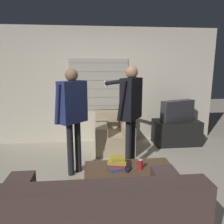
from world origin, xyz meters
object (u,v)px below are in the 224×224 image
(coffee_table, at_px, (129,171))
(spare_remote, at_px, (129,170))
(book_stack, at_px, (118,163))
(soda_can, at_px, (140,164))
(tv, at_px, (177,111))
(armchair_beige, at_px, (114,135))
(person_right_standing, at_px, (130,105))
(person_left_standing, at_px, (72,109))

(coffee_table, bearing_deg, spare_remote, -105.74)
(book_stack, distance_m, spare_remote, 0.16)
(soda_can, xyz_separation_m, spare_remote, (-0.15, -0.03, -0.05))
(book_stack, bearing_deg, soda_can, -8.42)
(tv, height_order, spare_remote, tv)
(armchair_beige, xyz_separation_m, person_right_standing, (0.16, -0.94, 0.80))
(tv, bearing_deg, coffee_table, 33.42)
(tv, distance_m, spare_remote, 2.49)
(soda_can, bearing_deg, person_left_standing, 137.19)
(person_left_standing, height_order, spare_remote, person_left_standing)
(coffee_table, bearing_deg, book_stack, -179.21)
(coffee_table, relative_size, person_left_standing, 0.68)
(armchair_beige, bearing_deg, tv, -171.41)
(person_left_standing, xyz_separation_m, soda_can, (0.89, -0.83, -0.58))
(tv, height_order, person_right_standing, person_right_standing)
(armchair_beige, distance_m, coffee_table, 1.78)
(tv, xyz_separation_m, person_right_standing, (-1.26, -1.09, 0.34))
(person_left_standing, height_order, soda_can, person_left_standing)
(tv, xyz_separation_m, spare_remote, (-1.44, -2.00, -0.32))
(coffee_table, distance_m, spare_remote, 0.09)
(person_right_standing, distance_m, soda_can, 1.07)
(person_left_standing, relative_size, spare_remote, 12.74)
(coffee_table, xyz_separation_m, tv, (1.42, 1.93, 0.38))
(person_right_standing, relative_size, book_stack, 6.29)
(tv, relative_size, book_stack, 2.94)
(person_left_standing, bearing_deg, coffee_table, -90.22)
(person_right_standing, xyz_separation_m, book_stack, (-0.31, -0.84, -0.60))
(book_stack, relative_size, soda_can, 2.17)
(tv, bearing_deg, person_left_standing, 7.49)
(armchair_beige, relative_size, person_right_standing, 0.54)
(armchair_beige, distance_m, tv, 1.50)
(book_stack, bearing_deg, person_left_standing, 127.78)
(spare_remote, bearing_deg, tv, 85.16)
(person_left_standing, relative_size, book_stack, 6.15)
(soda_can, bearing_deg, book_stack, 171.58)
(spare_remote, bearing_deg, soda_can, 41.64)
(coffee_table, relative_size, soda_can, 9.14)
(book_stack, bearing_deg, tv, 50.90)
(soda_can, relative_size, spare_remote, 0.95)
(person_right_standing, distance_m, book_stack, 1.08)
(armchair_beige, xyz_separation_m, book_stack, (-0.15, -1.78, 0.19))
(spare_remote, bearing_deg, coffee_table, 105.11)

